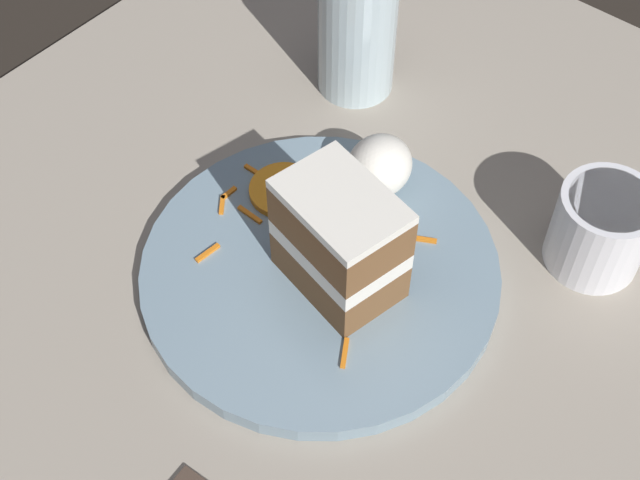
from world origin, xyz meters
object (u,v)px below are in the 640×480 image
(cake_slice, at_px, (340,240))
(orange_garnish, at_px, (284,190))
(coffee_mug, at_px, (601,227))
(drinking_glass, at_px, (357,39))
(plate, at_px, (320,272))
(cream_dollop, at_px, (379,166))

(cake_slice, height_order, orange_garnish, cake_slice)
(orange_garnish, bearing_deg, coffee_mug, -62.83)
(drinking_glass, bearing_deg, plate, -148.40)
(plate, height_order, coffee_mug, coffee_mug)
(plate, xyz_separation_m, cake_slice, (0.00, -0.02, 0.06))
(plate, relative_size, cream_dollop, 4.92)
(orange_garnish, xyz_separation_m, drinking_glass, (0.17, 0.05, 0.04))
(plate, xyz_separation_m, orange_garnish, (0.04, 0.08, 0.01))
(plate, height_order, cake_slice, cake_slice)
(cake_slice, height_order, drinking_glass, drinking_glass)
(drinking_glass, xyz_separation_m, coffee_mug, (-0.04, -0.30, -0.02))
(plate, relative_size, coffee_mug, 3.74)
(plate, height_order, cream_dollop, cream_dollop)
(plate, xyz_separation_m, coffee_mug, (0.17, -0.17, 0.03))
(drinking_glass, bearing_deg, cream_dollop, -133.90)
(cream_dollop, distance_m, coffee_mug, 0.20)
(cream_dollop, distance_m, drinking_glass, 0.16)
(plate, xyz_separation_m, drinking_glass, (0.21, 0.13, 0.05))
(cream_dollop, height_order, drinking_glass, drinking_glass)
(plate, relative_size, cake_slice, 2.76)
(cake_slice, height_order, cream_dollop, cake_slice)
(cake_slice, xyz_separation_m, coffee_mug, (0.17, -0.15, -0.03))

